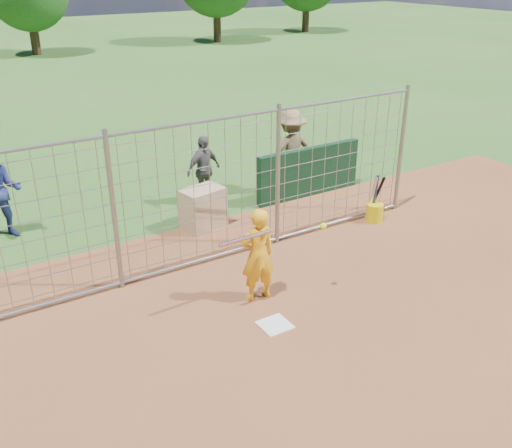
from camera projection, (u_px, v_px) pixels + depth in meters
ground at (267, 319)px, 8.38m from camera, size 100.00×100.00×0.00m
home_plate at (275, 325)px, 8.22m from camera, size 0.43×0.43×0.02m
dugout_wall at (308, 172)px, 12.54m from camera, size 2.60×0.20×1.10m
batter at (258, 255)px, 8.58m from camera, size 0.58×0.41×1.51m
bystander_b at (204, 170)px, 12.06m from camera, size 0.94×0.57×1.49m
bystander_c at (291, 151)px, 12.64m from camera, size 1.27×0.82×1.85m
equipment_bin at (203, 208)px, 11.09m from camera, size 0.89×0.69×0.80m
equipment_in_play at (265, 235)px, 8.22m from camera, size 1.68×0.35×0.10m
bucket_with_bats at (374, 210)px, 11.39m from camera, size 0.34×0.39×0.98m
backstop_fence at (202, 196)px, 9.39m from camera, size 9.08×0.08×2.60m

